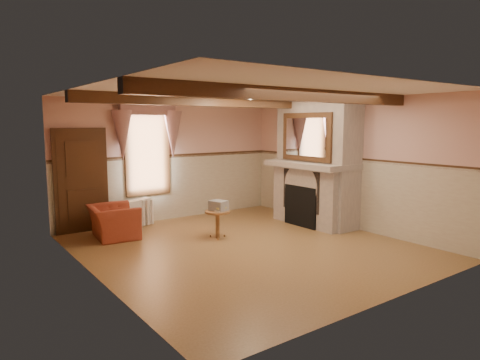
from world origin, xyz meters
TOP-DOWN VIEW (x-y plane):
  - floor at (0.00, 0.00)m, footprint 5.50×6.00m
  - ceiling at (0.00, 0.00)m, footprint 5.50×6.00m
  - wall_back at (0.00, 3.00)m, footprint 5.50×0.02m
  - wall_front at (0.00, -3.00)m, footprint 5.50×0.02m
  - wall_left at (-2.75, 0.00)m, footprint 0.02×6.00m
  - wall_right at (2.75, 0.00)m, footprint 0.02×6.00m
  - wainscot at (0.00, 0.00)m, footprint 5.50×6.00m
  - chair_rail at (0.00, 0.00)m, footprint 5.50×6.00m
  - firebox at (2.00, 0.60)m, footprint 0.20×0.95m
  - armchair at (-1.76, 2.08)m, footprint 0.97×1.08m
  - side_table at (-0.09, 0.85)m, footprint 0.53×0.53m
  - book_stack at (-0.06, 0.86)m, footprint 0.34×0.38m
  - radiator at (-0.98, 2.70)m, footprint 0.71×0.45m
  - bowl at (2.24, 0.45)m, footprint 0.35×0.35m
  - mantel_clock at (2.24, 1.26)m, footprint 0.14×0.24m
  - oil_lamp at (2.24, 0.90)m, footprint 0.11×0.11m
  - candle_red at (2.24, -0.21)m, footprint 0.06×0.06m
  - jar_yellow at (2.24, 0.23)m, footprint 0.06×0.06m
  - fireplace at (2.42, 0.60)m, footprint 0.85×2.00m
  - mantel at (2.24, 0.60)m, footprint 1.05×2.05m
  - overmantel_mirror at (2.06, 0.60)m, footprint 0.06×1.44m
  - door at (-2.10, 2.94)m, footprint 1.10×0.10m
  - window at (-0.60, 2.97)m, footprint 1.06×0.08m
  - window_drapes at (-0.60, 2.88)m, footprint 1.30×0.14m
  - ceiling_beam_front at (0.00, -1.20)m, footprint 5.50×0.18m
  - ceiling_beam_back at (0.00, 1.20)m, footprint 5.50×0.18m

SIDE VIEW (x-z plane):
  - floor at x=0.00m, z-range -0.01..0.01m
  - side_table at x=-0.09m, z-range 0.00..0.55m
  - radiator at x=-0.98m, z-range 0.00..0.60m
  - armchair at x=-1.76m, z-range 0.00..0.65m
  - firebox at x=2.00m, z-range 0.00..0.90m
  - book_stack at x=-0.06m, z-range 0.55..0.75m
  - wainscot at x=0.00m, z-range 0.00..1.50m
  - door at x=-2.10m, z-range 0.00..2.10m
  - mantel at x=2.24m, z-range 1.30..1.42m
  - wall_back at x=0.00m, z-range 0.00..2.80m
  - wall_front at x=0.00m, z-range 0.00..2.80m
  - wall_left at x=-2.75m, z-range 0.00..2.80m
  - wall_right at x=2.75m, z-range 0.00..2.80m
  - fireplace at x=2.42m, z-range 0.00..2.80m
  - bowl at x=2.24m, z-range 1.42..1.51m
  - jar_yellow at x=2.24m, z-range 1.42..1.54m
  - chair_rail at x=0.00m, z-range 1.46..1.54m
  - candle_red at x=2.24m, z-range 1.42..1.58m
  - mantel_clock at x=2.24m, z-range 1.42..1.62m
  - oil_lamp at x=2.24m, z-range 1.42..1.70m
  - window at x=-0.60m, z-range 0.64..2.66m
  - overmantel_mirror at x=2.06m, z-range 1.45..2.49m
  - window_drapes at x=-0.60m, z-range 1.55..2.95m
  - ceiling_beam_front at x=0.00m, z-range 2.60..2.80m
  - ceiling_beam_back at x=0.00m, z-range 2.60..2.80m
  - ceiling at x=0.00m, z-range 2.79..2.80m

